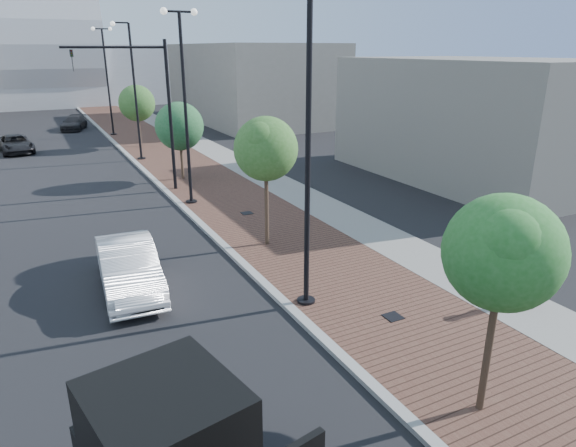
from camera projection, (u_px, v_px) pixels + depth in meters
name	position (u px, v px, depth m)	size (l,w,h in m)	color
sidewalk	(162.00, 143.00, 42.06)	(7.00, 140.00, 0.12)	#4C2D23
concrete_strip	(193.00, 140.00, 43.23)	(2.40, 140.00, 0.13)	slate
curb	(118.00, 146.00, 40.55)	(0.30, 140.00, 0.14)	gray
white_sedan	(129.00, 267.00, 16.36)	(1.73, 4.96, 1.63)	silver
dark_car_mid	(15.00, 144.00, 38.29)	(2.18, 4.73, 1.31)	black
dark_car_far	(74.00, 123.00, 49.05)	(1.81, 4.44, 1.29)	black
pedestrian	(526.00, 281.00, 15.21)	(0.66, 0.43, 1.81)	black
streetlight_1	(304.00, 169.00, 14.17)	(1.44, 0.56, 9.21)	black
streetlight_2	(185.00, 108.00, 24.13)	(1.72, 0.56, 9.28)	black
streetlight_3	(134.00, 98.00, 34.31)	(1.44, 0.56, 9.21)	black
streetlight_4	(108.00, 81.00, 44.28)	(1.72, 0.56, 9.28)	black
traffic_mast	(152.00, 100.00, 26.21)	(5.09, 0.20, 8.00)	black
tree_0	(504.00, 253.00, 9.84)	(2.39, 2.34, 4.96)	#382619
tree_1	(267.00, 149.00, 19.02)	(2.48, 2.45, 5.19)	#382619
tree_2	(180.00, 126.00, 29.32)	(2.80, 2.80, 4.66)	#382619
tree_3	(137.00, 103.00, 39.31)	(2.80, 2.80, 4.89)	#382619
convention_center	(48.00, 59.00, 75.50)	(50.00, 30.00, 50.00)	#A4A7AE
commercial_block_ne	(251.00, 83.00, 54.56)	(12.00, 22.00, 8.00)	slate
commercial_block_e	(477.00, 119.00, 30.41)	(10.00, 16.00, 7.00)	slate
utility_cover_1	(393.00, 317.00, 14.70)	(0.50, 0.50, 0.02)	black
utility_cover_2	(247.00, 213.00, 23.94)	(0.50, 0.50, 0.02)	black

